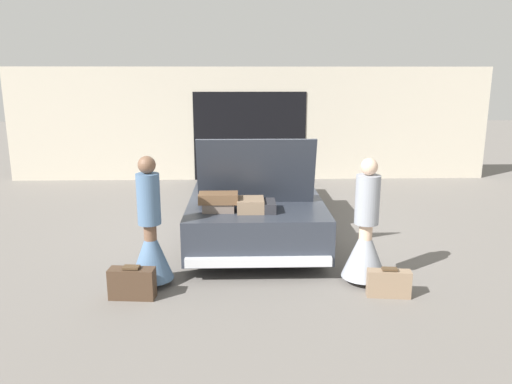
# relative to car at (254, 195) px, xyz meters

# --- Properties ---
(ground_plane) EXTENTS (40.00, 40.00, 0.00)m
(ground_plane) POSITION_rel_car_xyz_m (0.00, -0.00, -0.57)
(ground_plane) COLOR slate
(garage_wall_back) EXTENTS (12.00, 0.14, 2.80)m
(garage_wall_back) POSITION_rel_car_xyz_m (0.00, 4.09, 0.82)
(garage_wall_back) COLOR beige
(garage_wall_back) RESTS_ON ground_plane
(car) EXTENTS (2.03, 4.81, 1.76)m
(car) POSITION_rel_car_xyz_m (0.00, 0.00, 0.00)
(car) COLOR #2D333D
(car) RESTS_ON ground_plane
(person_left) EXTENTS (0.55, 0.55, 1.67)m
(person_left) POSITION_rel_car_xyz_m (-1.36, -2.42, 0.03)
(person_left) COLOR brown
(person_left) RESTS_ON ground_plane
(person_right) EXTENTS (0.58, 0.58, 1.63)m
(person_right) POSITION_rel_car_xyz_m (1.37, -2.43, 0.01)
(person_right) COLOR beige
(person_right) RESTS_ON ground_plane
(suitcase_beside_left_person) EXTENTS (0.56, 0.24, 0.41)m
(suitcase_beside_left_person) POSITION_rel_car_xyz_m (-1.53, -2.83, -0.38)
(suitcase_beside_left_person) COLOR #473323
(suitcase_beside_left_person) RESTS_ON ground_plane
(suitcase_beside_right_person) EXTENTS (0.53, 0.22, 0.37)m
(suitcase_beside_right_person) POSITION_rel_car_xyz_m (1.57, -2.87, -0.40)
(suitcase_beside_right_person) COLOR #8C7259
(suitcase_beside_right_person) RESTS_ON ground_plane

